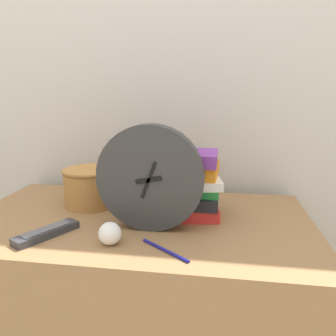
# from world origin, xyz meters

# --- Properties ---
(wall_back) EXTENTS (6.00, 0.04, 2.40)m
(wall_back) POSITION_xyz_m (0.00, 0.67, 1.20)
(wall_back) COLOR beige
(wall_back) RESTS_ON ground_plane
(desk) EXTENTS (1.06, 0.60, 0.72)m
(desk) POSITION_xyz_m (0.00, 0.30, 0.36)
(desk) COLOR olive
(desk) RESTS_ON ground_plane
(desk_clock) EXTENTS (0.30, 0.05, 0.30)m
(desk_clock) POSITION_xyz_m (0.06, 0.22, 0.87)
(desk_clock) COLOR #333333
(desk_clock) RESTS_ON desk
(book_stack) EXTENTS (0.25, 0.20, 0.20)m
(book_stack) POSITION_xyz_m (0.14, 0.35, 0.82)
(book_stack) COLOR red
(book_stack) RESTS_ON desk
(basket) EXTENTS (0.18, 0.18, 0.13)m
(basket) POSITION_xyz_m (-0.18, 0.39, 0.79)
(basket) COLOR #B27A3D
(basket) RESTS_ON desk
(tv_remote) EXTENTS (0.13, 0.18, 0.02)m
(tv_remote) POSITION_xyz_m (-0.21, 0.13, 0.73)
(tv_remote) COLOR #333338
(tv_remote) RESTS_ON desk
(crumpled_paper_ball) EXTENTS (0.06, 0.06, 0.06)m
(crumpled_paper_ball) POSITION_xyz_m (-0.02, 0.11, 0.75)
(crumpled_paper_ball) COLOR white
(crumpled_paper_ball) RESTS_ON desk
(pen) EXTENTS (0.13, 0.10, 0.01)m
(pen) POSITION_xyz_m (0.12, 0.10, 0.72)
(pen) COLOR navy
(pen) RESTS_ON desk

